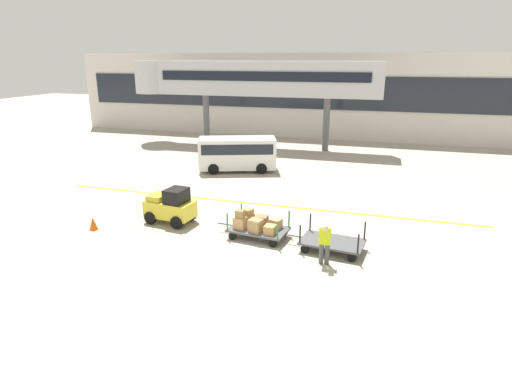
% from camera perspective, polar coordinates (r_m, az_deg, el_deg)
% --- Properties ---
extents(ground_plane, '(120.00, 120.00, 0.00)m').
position_cam_1_polar(ground_plane, '(15.05, -1.81, -9.79)').
color(ground_plane, '#A8A08E').
extents(apron_lead_line, '(21.19, 0.38, 0.01)m').
position_cam_1_polar(apron_lead_line, '(21.05, 0.05, -1.58)').
color(apron_lead_line, yellow).
rests_on(apron_lead_line, ground_plane).
extents(terminal_building, '(49.16, 2.51, 7.32)m').
position_cam_1_polar(terminal_building, '(39.03, 10.39, 12.54)').
color(terminal_building, beige).
rests_on(terminal_building, ground_plane).
extents(jet_bridge, '(20.05, 3.00, 6.67)m').
position_cam_1_polar(jet_bridge, '(34.42, -1.78, 14.93)').
color(jet_bridge, '#B7B7BC').
rests_on(jet_bridge, ground_plane).
extents(baggage_tug, '(2.22, 1.46, 1.58)m').
position_cam_1_polar(baggage_tug, '(18.84, -11.38, -1.87)').
color(baggage_tug, gold).
rests_on(baggage_tug, ground_plane).
extents(baggage_cart_lead, '(3.07, 1.68, 1.17)m').
position_cam_1_polar(baggage_cart_lead, '(17.00, 0.09, -4.44)').
color(baggage_cart_lead, '#4C4C4F').
rests_on(baggage_cart_lead, ground_plane).
extents(baggage_cart_middle, '(3.07, 1.68, 1.10)m').
position_cam_1_polar(baggage_cart_middle, '(16.20, 10.15, -6.65)').
color(baggage_cart_middle, '#4C4C4F').
rests_on(baggage_cart_middle, ground_plane).
extents(baggage_handler, '(0.41, 0.45, 1.56)m').
position_cam_1_polar(baggage_handler, '(14.89, 9.19, -6.64)').
color(baggage_handler, '#4C4C4C').
rests_on(baggage_handler, ground_plane).
extents(shuttle_van, '(5.16, 3.37, 2.10)m').
position_cam_1_polar(shuttle_van, '(27.03, -2.53, 5.44)').
color(shuttle_van, white).
rests_on(shuttle_van, ground_plane).
extents(safety_cone_near, '(0.36, 0.36, 0.55)m').
position_cam_1_polar(safety_cone_near, '(19.12, -21.00, -3.97)').
color(safety_cone_near, '#EA590F').
rests_on(safety_cone_near, ground_plane).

